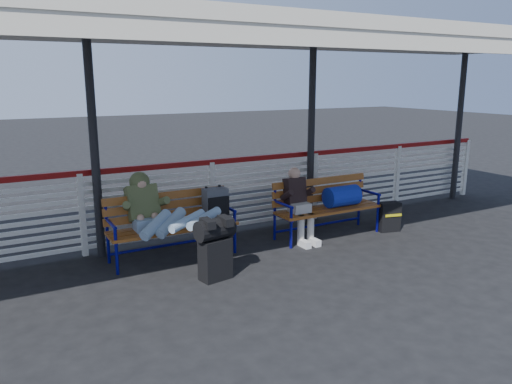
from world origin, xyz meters
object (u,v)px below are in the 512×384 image
luggage_stack (215,246)px  bench_right (333,199)px  companion_person (299,204)px  suitcase_side (389,217)px  bench_left (186,214)px  traveler_man (169,217)px

luggage_stack → bench_right: 2.57m
luggage_stack → bench_right: size_ratio=0.44×
bench_right → companion_person: (-0.67, -0.01, 0.01)m
bench_right → suitcase_side: bench_right is taller
luggage_stack → suitcase_side: size_ratio=1.63×
companion_person → bench_left: bearing=171.8°
traveler_man → companion_person: (2.12, 0.09, -0.10)m
bench_right → luggage_stack: bearing=-162.2°
luggage_stack → bench_left: 1.04m
companion_person → bench_right: bearing=0.8°
bench_left → traveler_man: bearing=-136.5°
bench_left → companion_person: companion_person is taller
bench_right → companion_person: companion_person is taller
traveler_man → suitcase_side: traveler_man is taller
luggage_stack → traveler_man: (-0.35, 0.69, 0.26)m
luggage_stack → traveler_man: traveler_man is taller
luggage_stack → traveler_man: bearing=106.8°
traveler_man → suitcase_side: size_ratio=3.35×
bench_left → suitcase_side: 3.42m
luggage_stack → bench_right: bench_right is taller
bench_left → bench_right: (2.43, -0.25, -0.01)m
bench_right → companion_person: size_ratio=1.57×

